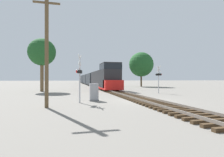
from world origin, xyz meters
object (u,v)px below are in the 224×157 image
Objects in this scene: freight_train at (89,79)px; tree_mid_background at (141,64)px; crossing_signal_near at (79,74)px; utility_pole at (47,49)px; relay_cabinet at (94,92)px; tree_far_right at (42,52)px; crossing_signal_far at (159,76)px.

tree_mid_background is at bearing -58.03° from freight_train.
tree_mid_background is at bearing 166.10° from crossing_signal_near.
crossing_signal_near is (-5.73, -46.32, 0.51)m from freight_train.
tree_mid_background reaches higher than freight_train.
relay_cabinet is at bearing 39.09° from utility_pole.
freight_train is 33.52m from tree_far_right.
freight_train is 9.46× the size of utility_pole.
crossing_signal_far is 18.39m from tree_far_right.
freight_train is at bearing -168.95° from crossing_signal_near.
crossing_signal_near is 0.48× the size of tree_far_right.
tree_mid_background is (19.67, 29.63, 1.68)m from utility_pole.
tree_far_right is at bearing 99.36° from utility_pole.
tree_mid_background is (17.33, 27.74, 3.34)m from crossing_signal_near.
tree_far_right is (-16.19, 7.84, 3.81)m from crossing_signal_far.
crossing_signal_near is 2.57× the size of relay_cabinet.
tree_far_right reaches higher than freight_train.
crossing_signal_near is at bearing -97.05° from freight_train.
relay_cabinet is 0.20× the size of utility_pole.
relay_cabinet is (1.36, 1.11, -1.66)m from crossing_signal_near.
freight_train is 8.32× the size of tree_mid_background.
relay_cabinet is 5.80m from utility_pole.
freight_train is 47.33× the size of relay_cabinet.
relay_cabinet is 16.16m from tree_far_right.
crossing_signal_near is at bearing 39.05° from utility_pole.
crossing_signal_near is 16.19m from tree_far_right.
freight_train reaches higher than crossing_signal_far.
crossing_signal_far reaches higher than relay_cabinet.
crossing_signal_near is at bearing -140.84° from relay_cabinet.
tree_far_right reaches higher than crossing_signal_far.
utility_pole is at bearing -32.85° from crossing_signal_near.
crossing_signal_near is 1.05× the size of crossing_signal_far.
crossing_signal_near reaches higher than crossing_signal_far.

